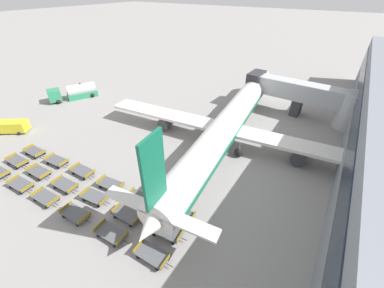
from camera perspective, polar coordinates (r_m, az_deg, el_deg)
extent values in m
plane|color=gray|center=(43.91, -9.79, 5.53)|extent=(500.00, 500.00, 0.00)
cube|color=#232D3D|center=(31.40, 34.33, 0.82)|extent=(0.12, 88.00, 3.81)
cylinder|color=#B2B5BA|center=(48.01, 34.24, 6.58)|extent=(4.45, 4.45, 6.22)
cube|color=#B2B5BA|center=(48.03, 24.83, 11.55)|extent=(17.47, 3.71, 3.14)
cube|color=#2D2D33|center=(50.11, 15.15, 14.39)|extent=(2.59, 4.55, 3.77)
cube|color=#38383D|center=(49.16, 23.96, 8.24)|extent=(1.71, 2.74, 3.08)
cylinder|color=white|center=(37.27, 9.45, 6.00)|extent=(8.69, 42.64, 3.84)
sphere|color=white|center=(56.45, 16.53, 15.04)|extent=(3.65, 3.65, 3.65)
cone|color=white|center=(22.20, -9.09, -17.97)|extent=(4.15, 4.99, 3.65)
cube|color=#146B4C|center=(18.80, -9.30, -6.61)|extent=(0.61, 2.89, 6.64)
cube|color=white|center=(22.09, -8.20, -15.83)|extent=(11.71, 2.70, 0.24)
cube|color=white|center=(36.26, 8.48, 3.68)|extent=(41.64, 8.18, 0.44)
cylinder|color=#333338|center=(36.16, 24.60, -1.78)|extent=(2.49, 4.36, 2.03)
cylinder|color=#333338|center=(41.07, -5.65, 5.88)|extent=(2.49, 4.36, 2.03)
cube|color=#146B4C|center=(37.59, 9.36, 5.11)|extent=(8.28, 38.42, 0.69)
cylinder|color=#56565B|center=(49.66, 14.15, 10.48)|extent=(0.24, 0.24, 1.79)
sphere|color=black|center=(50.01, 14.00, 9.54)|extent=(1.30, 1.30, 1.30)
cylinder|color=#56565B|center=(34.11, 11.38, -0.82)|extent=(0.24, 0.24, 1.79)
sphere|color=black|center=(34.63, 11.21, -2.04)|extent=(1.30, 1.30, 1.30)
cylinder|color=#56565B|center=(35.55, 2.71, 1.49)|extent=(0.24, 0.24, 1.79)
sphere|color=black|center=(36.05, 2.67, 0.29)|extent=(1.30, 1.30, 1.30)
cube|color=#2D8C5B|center=(57.80, -30.36, 10.19)|extent=(3.37, 3.27, 2.28)
cube|color=#2D8C5B|center=(58.30, -24.95, 10.86)|extent=(4.98, 6.55, 1.15)
cylinder|color=#B7BABC|center=(57.90, -25.23, 11.92)|extent=(4.76, 6.23, 2.50)
sphere|color=#333338|center=(57.50, -25.54, 13.05)|extent=(0.44, 0.44, 0.44)
sphere|color=black|center=(59.33, -29.86, 9.71)|extent=(0.90, 0.90, 0.90)
sphere|color=black|center=(57.02, -29.63, 8.89)|extent=(0.90, 0.90, 0.90)
sphere|color=black|center=(59.66, -23.46, 11.60)|extent=(0.90, 0.90, 0.90)
sphere|color=black|center=(57.36, -22.98, 10.85)|extent=(0.90, 0.90, 0.90)
cube|color=yellow|center=(49.77, -37.86, 3.42)|extent=(5.66, 4.88, 1.73)
cube|color=#1E232D|center=(48.14, -35.36, 3.93)|extent=(1.08, 1.44, 0.60)
sphere|color=black|center=(48.41, -36.32, 2.12)|extent=(0.60, 0.60, 0.60)
sphere|color=black|center=(49.80, -35.33, 3.31)|extent=(0.60, 0.60, 0.60)
sphere|color=black|center=(51.83, -38.67, 3.07)|extent=(0.60, 0.60, 0.60)
cube|color=olive|center=(38.53, -38.80, -5.78)|extent=(0.20, 1.63, 0.32)
cube|color=#333338|center=(38.39, -38.37, -6.36)|extent=(0.70, 0.11, 0.06)
sphere|color=black|center=(39.35, -37.94, -5.68)|extent=(0.36, 0.36, 0.36)
sphere|color=black|center=(41.17, -39.33, -4.60)|extent=(0.36, 0.36, 0.36)
cube|color=#515459|center=(35.93, -36.17, -7.86)|extent=(3.27, 1.89, 0.10)
cube|color=olive|center=(34.61, -35.04, -8.55)|extent=(0.22, 1.63, 0.32)
cube|color=olive|center=(37.04, -37.43, -6.72)|extent=(0.22, 1.63, 0.32)
cube|color=#333338|center=(34.50, -34.54, -9.21)|extent=(0.70, 0.12, 0.06)
sphere|color=black|center=(35.12, -36.01, -9.60)|extent=(0.36, 0.36, 0.36)
sphere|color=black|center=(35.46, -34.18, -8.38)|extent=(0.36, 0.36, 0.36)
sphere|color=black|center=(36.86, -37.69, -8.22)|extent=(0.36, 0.36, 0.36)
sphere|color=black|center=(37.18, -35.93, -7.08)|extent=(0.36, 0.36, 0.36)
cube|color=#515459|center=(32.39, -31.97, -10.88)|extent=(3.24, 1.81, 0.10)
cube|color=olive|center=(31.14, -30.58, -11.80)|extent=(0.18, 1.63, 0.32)
cube|color=olive|center=(33.41, -33.47, -9.50)|extent=(0.18, 1.63, 0.32)
cube|color=#333338|center=(31.07, -30.00, -12.54)|extent=(0.70, 0.10, 0.06)
sphere|color=black|center=(31.65, -31.72, -12.90)|extent=(0.36, 0.36, 0.36)
sphere|color=black|center=(32.00, -29.70, -11.51)|extent=(0.36, 0.36, 0.36)
sphere|color=black|center=(33.28, -33.75, -11.18)|extent=(0.36, 0.36, 0.36)
sphere|color=black|center=(33.61, -31.82, -9.89)|extent=(0.36, 0.36, 0.36)
cube|color=#515459|center=(28.98, -26.46, -14.83)|extent=(3.24, 1.81, 0.10)
cube|color=olive|center=(27.85, -24.61, -15.99)|extent=(0.18, 1.63, 0.32)
cube|color=olive|center=(29.86, -28.37, -13.19)|extent=(0.18, 1.63, 0.32)
cube|color=#333338|center=(27.84, -23.92, -16.80)|extent=(0.70, 0.10, 0.06)
sphere|color=black|center=(28.35, -25.98, -17.17)|extent=(0.36, 0.36, 0.36)
sphere|color=black|center=(28.74, -23.82, -15.51)|extent=(0.36, 0.36, 0.36)
sphere|color=black|center=(29.78, -28.63, -15.09)|extent=(0.36, 0.36, 0.36)
sphere|color=black|center=(30.16, -26.54, -13.56)|extent=(0.36, 0.36, 0.36)
cube|color=#515459|center=(26.01, -19.08, -19.63)|extent=(3.24, 1.83, 0.10)
cube|color=olive|center=(25.05, -16.58, -21.02)|extent=(0.18, 1.63, 0.32)
cube|color=olive|center=(26.70, -21.56, -17.75)|extent=(0.18, 1.63, 0.32)
cube|color=#333338|center=(25.13, -15.75, -21.89)|extent=(0.70, 0.10, 0.06)
sphere|color=black|center=(25.51, -18.24, -22.32)|extent=(0.36, 0.36, 0.36)
sphere|color=black|center=(25.97, -15.99, -20.29)|extent=(0.36, 0.36, 0.36)
sphere|color=black|center=(26.69, -21.77, -19.89)|extent=(0.36, 0.36, 0.36)
sphere|color=black|center=(27.12, -19.55, -18.04)|extent=(0.36, 0.36, 0.36)
cube|color=#515459|center=(23.82, -9.67, -24.80)|extent=(3.22, 1.78, 0.10)
cube|color=olive|center=(23.09, -6.41, -26.37)|extent=(0.16, 1.63, 0.32)
cube|color=olive|center=(24.28, -12.79, -22.74)|extent=(0.16, 1.63, 0.32)
cube|color=#333338|center=(23.25, -5.47, -27.22)|extent=(0.70, 0.09, 0.06)
sphere|color=black|center=(23.50, -8.38, -27.77)|extent=(0.36, 0.36, 0.36)
sphere|color=black|center=(24.00, -6.18, -25.35)|extent=(0.36, 0.36, 0.36)
sphere|color=black|center=(24.34, -12.93, -25.09)|extent=(0.36, 0.36, 0.36)
sphere|color=black|center=(24.82, -10.68, -22.87)|extent=(0.36, 0.36, 0.36)
cube|color=#515459|center=(40.66, -36.71, -3.26)|extent=(3.21, 1.75, 0.10)
cube|color=olive|center=(39.28, -35.84, -3.76)|extent=(0.14, 1.63, 0.32)
cube|color=olive|center=(41.84, -37.73, -2.32)|extent=(0.14, 1.63, 0.32)
cube|color=#333338|center=(39.13, -35.42, -4.34)|extent=(0.70, 0.09, 0.06)
sphere|color=black|center=(39.77, -36.67, -4.71)|extent=(0.36, 0.36, 0.36)
sphere|color=black|center=(40.11, -35.02, -3.71)|extent=(0.36, 0.36, 0.36)
sphere|color=black|center=(41.61, -38.00, -3.63)|extent=(0.36, 0.36, 0.36)
sphere|color=black|center=(41.93, -36.41, -2.68)|extent=(0.36, 0.36, 0.36)
cube|color=#515459|center=(36.79, -33.14, -5.61)|extent=(3.22, 1.78, 0.10)
cube|color=olive|center=(35.48, -32.01, -6.24)|extent=(0.16, 1.63, 0.32)
cube|color=olive|center=(37.90, -34.39, -4.52)|extent=(0.16, 1.63, 0.32)
cube|color=#333338|center=(35.36, -31.52, -6.89)|extent=(0.70, 0.09, 0.06)
sphere|color=black|center=(35.95, -32.98, -7.27)|extent=(0.36, 0.36, 0.36)
sphere|color=black|center=(36.34, -31.20, -6.12)|extent=(0.36, 0.36, 0.36)
sphere|color=black|center=(37.69, -34.66, -5.98)|extent=(0.36, 0.36, 0.36)
sphere|color=black|center=(38.06, -32.95, -4.90)|extent=(0.36, 0.36, 0.36)
cube|color=#515459|center=(32.99, -28.42, -8.63)|extent=(3.24, 1.82, 0.10)
cube|color=olive|center=(31.77, -26.91, -9.42)|extent=(0.18, 1.63, 0.32)
cube|color=olive|center=(33.98, -30.01, -7.36)|extent=(0.18, 1.63, 0.32)
cube|color=#333338|center=(31.71, -26.33, -10.14)|extent=(0.70, 0.10, 0.06)
sphere|color=black|center=(32.22, -28.06, -10.55)|extent=(0.36, 0.36, 0.36)
sphere|color=black|center=(32.67, -26.17, -9.19)|extent=(0.36, 0.36, 0.36)
sphere|color=black|center=(33.80, -30.25, -9.00)|extent=(0.36, 0.36, 0.36)
sphere|color=black|center=(34.23, -28.42, -7.74)|extent=(0.36, 0.36, 0.36)
cube|color=#515459|center=(29.92, -22.52, -11.67)|extent=(3.33, 2.02, 0.10)
cube|color=olive|center=(28.87, -20.43, -12.51)|extent=(0.29, 1.62, 0.32)
cube|color=olive|center=(30.74, -24.63, -10.32)|extent=(0.29, 1.62, 0.32)
cube|color=#333338|center=(28.87, -19.73, -13.25)|extent=(0.70, 0.15, 0.06)
sphere|color=black|center=(29.24, -21.76, -13.81)|extent=(0.36, 0.36, 0.36)
sphere|color=black|center=(29.82, -19.92, -12.15)|extent=(0.36, 0.36, 0.36)
sphere|color=black|center=(30.59, -24.74, -12.16)|extent=(0.36, 0.36, 0.36)
sphere|color=black|center=(31.13, -22.92, -10.62)|extent=(0.36, 0.36, 0.36)
cube|color=#515459|center=(27.00, -15.54, -16.07)|extent=(3.22, 1.78, 0.10)
cube|color=olive|center=(26.06, -13.07, -17.27)|extent=(0.16, 1.63, 0.32)
cube|color=olive|center=(27.69, -17.97, -14.36)|extent=(0.16, 1.63, 0.32)
cube|color=#333338|center=(26.13, -12.29, -18.10)|extent=(0.70, 0.09, 0.06)
sphere|color=black|center=(26.45, -14.66, -18.58)|extent=(0.36, 0.36, 0.36)
sphere|color=black|center=(27.00, -12.62, -16.69)|extent=(0.36, 0.36, 0.36)
sphere|color=black|center=(27.61, -18.15, -16.42)|extent=(0.36, 0.36, 0.36)
sphere|color=black|center=(28.14, -16.11, -14.67)|extent=(0.36, 0.36, 0.36)
cube|color=#515459|center=(24.98, -6.16, -20.21)|extent=(3.33, 2.01, 0.10)
cube|color=olive|center=(24.33, -2.87, -21.28)|extent=(0.28, 1.62, 0.32)
cube|color=olive|center=(25.38, -9.33, -18.57)|extent=(0.28, 1.62, 0.32)
cube|color=#333338|center=(24.49, -1.98, -22.06)|extent=(0.70, 0.15, 0.06)
sphere|color=black|center=(24.61, -4.62, -22.85)|extent=(0.36, 0.36, 0.36)
sphere|color=black|center=(25.27, -2.97, -20.51)|extent=(0.36, 0.36, 0.36)
sphere|color=black|center=(25.36, -9.25, -20.82)|extent=(0.36, 0.36, 0.36)
sphere|color=black|center=(26.00, -7.49, -18.65)|extent=(0.36, 0.36, 0.36)
cube|color=#515459|center=(41.39, -33.84, -1.47)|extent=(3.22, 1.77, 0.10)
cube|color=olive|center=(40.03, -32.87, -1.90)|extent=(0.15, 1.63, 0.32)
cube|color=olive|center=(42.55, -34.93, -0.61)|extent=(0.15, 1.63, 0.32)
cube|color=#333338|center=(39.89, -32.45, -2.46)|extent=(0.70, 0.09, 0.06)
sphere|color=black|center=(40.47, -33.72, -2.86)|extent=(0.36, 0.36, 0.36)
sphere|color=black|center=(40.89, -32.14, -1.88)|extent=(0.36, 0.36, 0.36)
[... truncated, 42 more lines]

